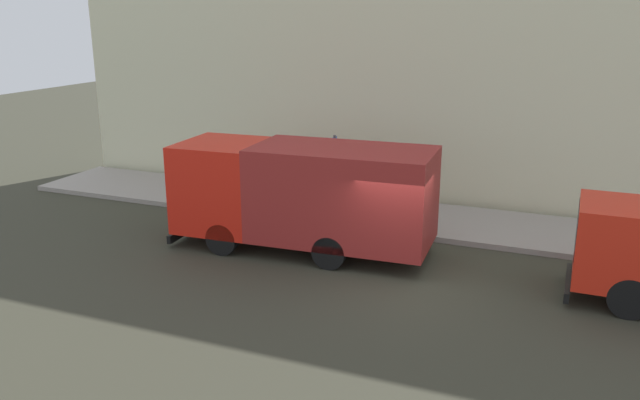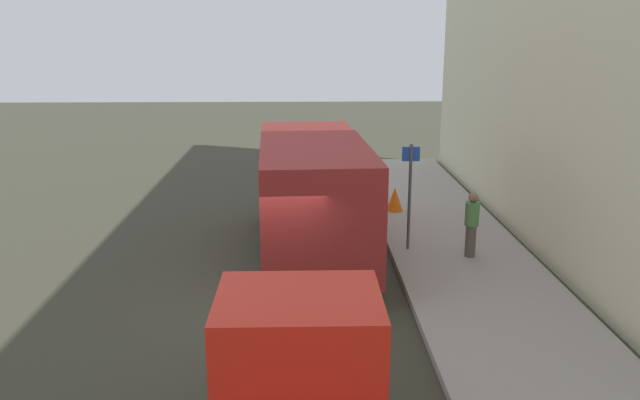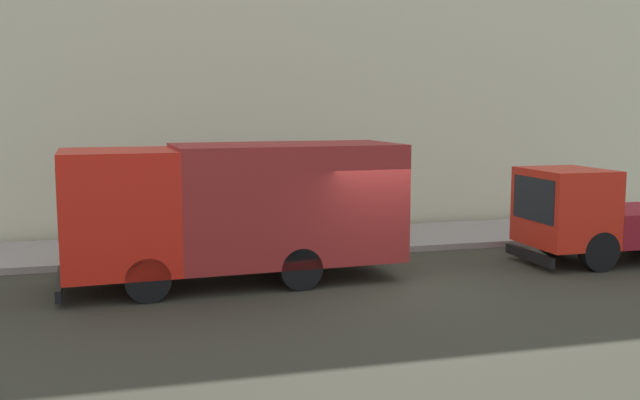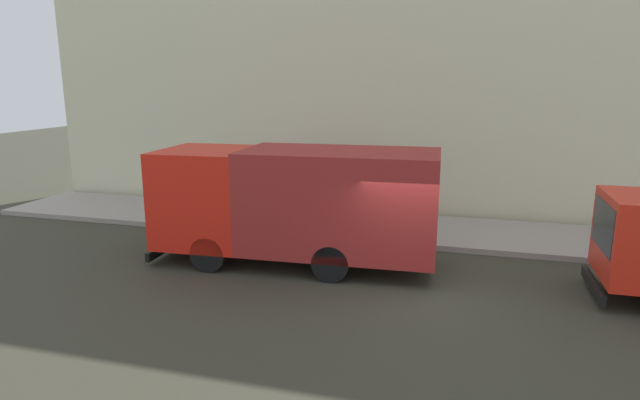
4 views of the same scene
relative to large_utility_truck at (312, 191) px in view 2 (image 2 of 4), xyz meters
The scene contains 7 objects.
ground 3.74m from the large_utility_truck, 107.63° to the right, with size 80.00×80.00×0.00m, color #353528.
sidewalk 5.16m from the large_utility_truck, 40.37° to the right, with size 3.48×30.00×0.17m, color #9C938A.
building_facade 7.61m from the large_utility_truck, 27.98° to the right, with size 0.50×30.00×10.37m, color beige.
large_utility_truck is the anchor object (origin of this frame).
pedestrian_walking 3.99m from the large_utility_truck, ahead, with size 0.49×0.49×1.61m.
traffic_cone_orange 4.58m from the large_utility_truck, 53.99° to the left, with size 0.52×0.52×0.74m, color orange.
street_sign_post 2.45m from the large_utility_truck, ahead, with size 0.44×0.08×2.71m.
Camera 2 is at (0.78, -12.32, 5.56)m, focal length 36.06 mm.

